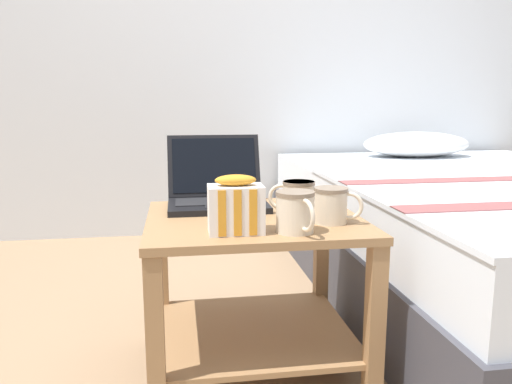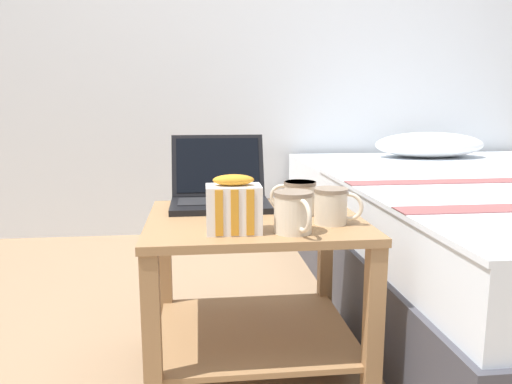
# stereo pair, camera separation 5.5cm
# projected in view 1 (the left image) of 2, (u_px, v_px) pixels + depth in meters

# --- Properties ---
(ground_plane) EXTENTS (8.00, 8.00, 0.00)m
(ground_plane) POSITION_uv_depth(u_px,v_px,m) (254.00, 367.00, 1.51)
(ground_plane) COLOR #937556
(back_wall) EXTENTS (8.00, 0.05, 2.50)m
(back_wall) POSITION_uv_depth(u_px,v_px,m) (211.00, 21.00, 2.87)
(back_wall) COLOR silver
(back_wall) RESTS_ON ground_plane
(bed) EXTENTS (1.54, 2.13, 0.62)m
(bed) POSITION_uv_depth(u_px,v_px,m) (498.00, 231.00, 2.13)
(bed) COLOR #3F3F47
(bed) RESTS_ON ground_plane
(bedside_table) EXTENTS (0.61, 0.54, 0.47)m
(bedside_table) POSITION_uv_depth(u_px,v_px,m) (254.00, 272.00, 1.46)
(bedside_table) COLOR #997047
(bedside_table) RESTS_ON ground_plane
(laptop) EXTENTS (0.31, 0.29, 0.22)m
(laptop) POSITION_uv_depth(u_px,v_px,m) (217.00, 192.00, 1.58)
(laptop) COLOR black
(laptop) RESTS_ON bedside_table
(mug_front_left) EXTENTS (0.10, 0.14, 0.10)m
(mug_front_left) POSITION_uv_depth(u_px,v_px,m) (296.00, 210.00, 1.25)
(mug_front_left) COLOR beige
(mug_front_left) RESTS_ON bedside_table
(mug_front_right) EXTENTS (0.13, 0.09, 0.10)m
(mug_front_right) POSITION_uv_depth(u_px,v_px,m) (297.00, 196.00, 1.46)
(mug_front_right) COLOR beige
(mug_front_right) RESTS_ON bedside_table
(mug_mid_center) EXTENTS (0.13, 0.09, 0.10)m
(mug_mid_center) POSITION_uv_depth(u_px,v_px,m) (332.00, 204.00, 1.35)
(mug_mid_center) COLOR beige
(mug_mid_center) RESTS_ON bedside_table
(snack_bag) EXTENTS (0.14, 0.09, 0.15)m
(snack_bag) POSITION_uv_depth(u_px,v_px,m) (236.00, 206.00, 1.25)
(snack_bag) COLOR white
(snack_bag) RESTS_ON bedside_table
(cell_phone) EXTENTS (0.13, 0.17, 0.01)m
(cell_phone) POSITION_uv_depth(u_px,v_px,m) (304.00, 202.00, 1.62)
(cell_phone) COLOR #B7BABC
(cell_phone) RESTS_ON bedside_table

